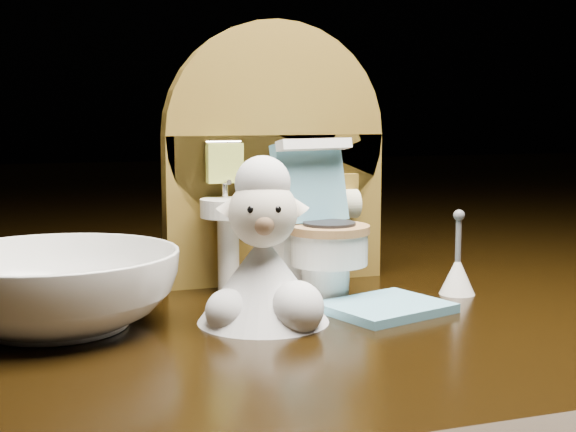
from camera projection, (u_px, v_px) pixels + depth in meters
The scene contains 6 objects.
backdrop_panel at pixel (274, 169), 0.46m from camera, with size 0.13×0.05×0.15m.
toy_toilet at pixel (317, 239), 0.43m from camera, with size 0.05×0.06×0.09m.
bath_mat at pixel (385, 307), 0.40m from camera, with size 0.06×0.05×0.00m, color #5B9AB3.
toilet_brush at pixel (457, 272), 0.44m from camera, with size 0.02×0.02×0.05m.
plush_lamb at pixel (264, 265), 0.38m from camera, with size 0.06×0.06×0.08m.
ceramic_bowl at pixel (56, 290), 0.37m from camera, with size 0.11×0.11×0.04m, color white.
Camera 1 is at (-0.15, -0.38, 0.10)m, focal length 50.00 mm.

